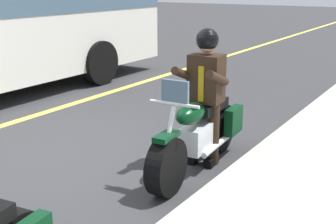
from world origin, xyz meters
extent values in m
plane|color=#333335|center=(0.00, 0.00, 0.00)|extent=(80.00, 80.00, 0.00)
cylinder|color=black|center=(0.15, 1.60, 0.33)|extent=(0.67, 0.25, 0.66)
cylinder|color=black|center=(-1.39, 1.47, 0.33)|extent=(0.67, 0.25, 0.66)
cube|color=silver|center=(-0.65, 1.53, 0.42)|extent=(0.58, 0.32, 0.32)
ellipsoid|color=black|center=(-0.45, 1.55, 0.78)|extent=(0.58, 0.32, 0.24)
cube|color=black|center=(-1.00, 1.51, 0.74)|extent=(0.72, 0.34, 0.12)
cube|color=black|center=(-1.36, 1.70, 0.48)|extent=(0.41, 0.15, 0.36)
cube|color=black|center=(-1.33, 1.26, 0.48)|extent=(0.41, 0.15, 0.36)
cylinder|color=silver|center=(0.13, 1.60, 0.60)|extent=(0.35, 0.08, 0.76)
cylinder|color=silver|center=(-0.03, 1.58, 1.00)|extent=(0.08, 0.60, 0.04)
cube|color=black|center=(0.15, 1.60, 0.68)|extent=(0.37, 0.19, 0.06)
cylinder|color=silver|center=(-0.96, 1.67, 0.26)|extent=(0.90, 0.15, 0.08)
cube|color=slate|center=(-0.05, 1.58, 1.12)|extent=(0.07, 0.32, 0.28)
cylinder|color=black|center=(-0.91, 1.63, 0.42)|extent=(0.14, 0.14, 0.84)
cube|color=black|center=(-0.85, 1.64, 0.05)|extent=(0.27, 0.13, 0.10)
cylinder|color=black|center=(-0.89, 1.39, 0.42)|extent=(0.14, 0.14, 0.84)
cube|color=black|center=(-0.83, 1.40, 0.05)|extent=(0.27, 0.13, 0.10)
cube|color=black|center=(-0.90, 1.51, 1.12)|extent=(0.35, 0.42, 0.60)
cube|color=#B28C14|center=(-0.74, 1.53, 1.08)|extent=(0.03, 0.07, 0.44)
cylinder|color=black|center=(-0.73, 1.75, 1.18)|extent=(0.56, 0.14, 0.28)
cylinder|color=black|center=(-0.70, 1.31, 1.18)|extent=(0.56, 0.14, 0.28)
sphere|color=tan|center=(-0.90, 1.51, 1.55)|extent=(0.22, 0.22, 0.22)
sphere|color=black|center=(-0.90, 1.51, 1.60)|extent=(0.28, 0.28, 0.28)
cylinder|color=black|center=(-3.69, -2.72, 0.50)|extent=(1.00, 0.30, 1.00)
cylinder|color=black|center=(-3.69, -5.12, 0.50)|extent=(1.00, 0.30, 1.00)
camera|label=1|loc=(3.97, 4.07, 2.28)|focal=47.96mm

